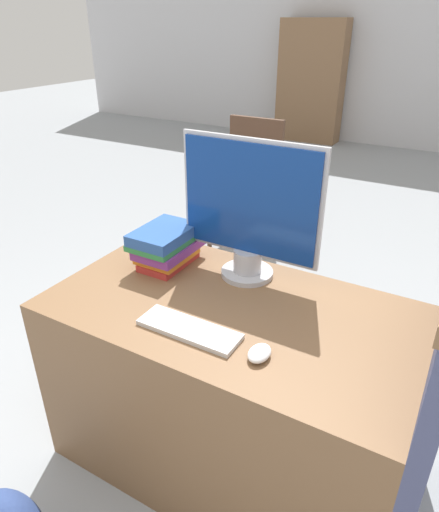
% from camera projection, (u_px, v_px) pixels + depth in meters
% --- Properties ---
extents(desk, '(1.27, 0.72, 0.73)m').
position_uv_depth(desk, '(230.00, 387.00, 1.73)').
color(desk, brown).
rests_on(desk, ground_plane).
extents(carrel_divider, '(0.07, 0.74, 1.10)m').
position_uv_depth(carrel_divider, '(426.00, 414.00, 1.36)').
color(carrel_divider, '#474C70').
rests_on(carrel_divider, ground_plane).
extents(monitor, '(0.54, 0.20, 0.52)m').
position_uv_depth(monitor, '(249.00, 212.00, 1.63)').
color(monitor, '#B7B7BC').
rests_on(monitor, desk).
extents(keyboard, '(0.34, 0.11, 0.02)m').
position_uv_depth(keyboard, '(189.00, 329.00, 1.43)').
color(keyboard, silver).
rests_on(keyboard, desk).
extents(mouse, '(0.06, 0.09, 0.03)m').
position_uv_depth(mouse, '(259.00, 353.00, 1.32)').
color(mouse, white).
rests_on(mouse, desk).
extents(book_stack, '(0.20, 0.29, 0.16)m').
position_uv_depth(book_stack, '(167.00, 245.00, 1.79)').
color(book_stack, '#B72D28').
rests_on(book_stack, desk).
extents(far_chair, '(0.44, 0.44, 0.96)m').
position_uv_depth(far_chair, '(249.00, 178.00, 3.50)').
color(far_chair, '#4C3323').
rests_on(far_chair, ground_plane).
extents(bookshelf_far, '(0.91, 0.32, 1.62)m').
position_uv_depth(bookshelf_far, '(311.00, 82.00, 6.44)').
color(bookshelf_far, '#846042').
rests_on(bookshelf_far, ground_plane).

